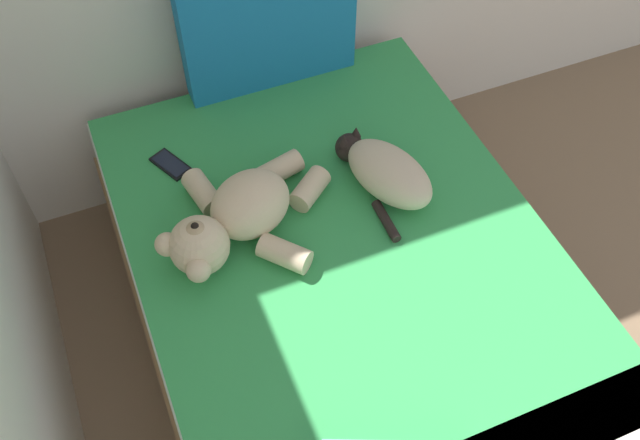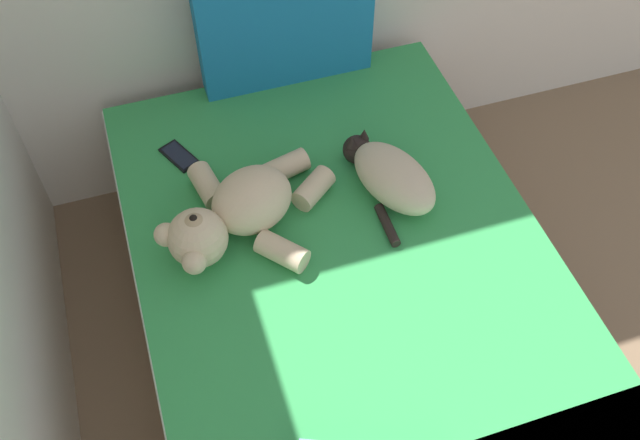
% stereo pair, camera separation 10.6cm
% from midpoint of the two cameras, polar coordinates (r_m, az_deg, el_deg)
% --- Properties ---
extents(bed, '(1.33, 1.90, 0.56)m').
position_cam_midpoint_polar(bed, '(2.44, 3.23, -6.99)').
color(bed, olive).
rests_on(bed, ground_plane).
extents(patterned_cushion, '(0.64, 0.10, 0.53)m').
position_cam_midpoint_polar(patterned_cushion, '(2.62, -1.63, 15.94)').
color(patterned_cushion, '#1972AD').
rests_on(patterned_cushion, bed).
extents(cat, '(0.29, 0.44, 0.15)m').
position_cam_midpoint_polar(cat, '(2.34, 6.95, 3.56)').
color(cat, '#C6B293').
rests_on(cat, bed).
extents(teddy_bear, '(0.61, 0.50, 0.20)m').
position_cam_midpoint_polar(teddy_bear, '(2.21, -5.34, 0.61)').
color(teddy_bear, beige).
rests_on(teddy_bear, bed).
extents(cell_phone, '(0.13, 0.16, 0.01)m').
position_cam_midpoint_polar(cell_phone, '(2.51, -10.10, 5.07)').
color(cell_phone, black).
rests_on(cell_phone, bed).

